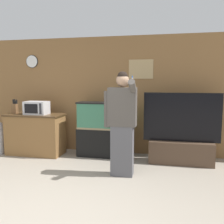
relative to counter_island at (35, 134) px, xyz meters
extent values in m
plane|color=gray|center=(1.43, -2.47, -0.45)|extent=(18.00, 18.00, 0.00)
cube|color=olive|center=(1.43, 0.55, 0.85)|extent=(10.00, 0.06, 2.60)
cube|color=tan|center=(2.28, 0.52, 1.43)|extent=(0.53, 0.02, 0.41)
cylinder|color=white|center=(-0.31, 0.51, 1.63)|extent=(0.28, 0.03, 0.28)
cylinder|color=black|center=(-0.31, 0.51, 1.63)|extent=(0.30, 0.01, 0.30)
cube|color=brown|center=(0.00, 0.00, -0.02)|extent=(1.22, 0.55, 0.87)
cube|color=#48321C|center=(0.00, 0.00, 0.43)|extent=(1.26, 0.59, 0.03)
cube|color=silver|center=(0.07, -0.03, 0.59)|extent=(0.49, 0.32, 0.28)
cube|color=black|center=(0.03, -0.19, 0.59)|extent=(0.30, 0.01, 0.20)
cube|color=#2D2D33|center=(0.24, -0.19, 0.59)|extent=(0.05, 0.01, 0.23)
cube|color=brown|center=(-0.46, -0.04, 0.56)|extent=(0.11, 0.10, 0.22)
cylinder|color=black|center=(-0.50, -0.03, 0.72)|extent=(0.02, 0.02, 0.10)
cylinder|color=black|center=(-0.48, -0.03, 0.71)|extent=(0.02, 0.02, 0.09)
cylinder|color=black|center=(-0.46, -0.03, 0.71)|extent=(0.02, 0.02, 0.09)
cylinder|color=black|center=(-0.44, -0.03, 0.71)|extent=(0.02, 0.02, 0.08)
cylinder|color=black|center=(-0.42, -0.03, 0.70)|extent=(0.02, 0.02, 0.07)
cylinder|color=black|center=(-0.50, 0.01, 0.72)|extent=(0.02, 0.02, 0.11)
cylinder|color=black|center=(-0.48, 0.01, 0.72)|extent=(0.02, 0.02, 0.11)
cylinder|color=black|center=(-0.46, 0.01, 0.70)|extent=(0.02, 0.02, 0.07)
cylinder|color=black|center=(-0.44, 0.01, 0.72)|extent=(0.02, 0.02, 0.10)
cylinder|color=black|center=(-0.42, 0.01, 0.71)|extent=(0.02, 0.02, 0.09)
cube|color=black|center=(1.55, 0.15, -0.15)|extent=(1.17, 0.36, 0.61)
cube|color=#937F5B|center=(1.55, 0.15, 0.17)|extent=(1.13, 0.35, 0.04)
cube|color=#387556|center=(1.55, 0.15, 0.44)|extent=(1.12, 0.34, 0.55)
cube|color=black|center=(1.55, 0.15, 0.71)|extent=(1.17, 0.36, 0.03)
cube|color=#4C3828|center=(3.14, 0.03, -0.23)|extent=(1.24, 0.40, 0.45)
cube|color=black|center=(3.14, 0.03, 0.47)|extent=(1.46, 0.05, 0.94)
cube|color=black|center=(3.14, 0.06, 0.47)|extent=(1.49, 0.01, 0.97)
cube|color=#515156|center=(2.11, -0.83, -0.02)|extent=(0.38, 0.21, 0.87)
cube|color=#4C4742|center=(2.11, -0.83, 0.74)|extent=(0.47, 0.23, 0.65)
sphere|color=tan|center=(2.11, -0.83, 1.19)|extent=(0.22, 0.22, 0.22)
sphere|color=black|center=(2.11, -0.83, 1.25)|extent=(0.18, 0.18, 0.18)
cylinder|color=#4C4742|center=(1.85, -0.83, 0.70)|extent=(0.12, 0.12, 0.62)
cylinder|color=#4C4742|center=(2.30, -0.97, 1.07)|extent=(0.11, 0.34, 0.29)
cylinder|color=white|center=(2.30, -0.99, 1.18)|extent=(0.02, 0.06, 0.11)
cylinder|color=#2856B2|center=(2.30, -1.01, 1.24)|extent=(0.02, 0.03, 0.05)
camera|label=1|loc=(2.84, -4.95, 1.19)|focal=40.00mm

